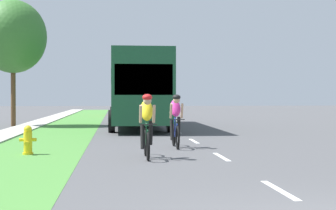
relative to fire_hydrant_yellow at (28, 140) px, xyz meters
name	(u,v)px	position (x,y,z in m)	size (l,w,h in m)	color
ground_plane	(171,128)	(4.94, 11.31, -0.37)	(120.00, 120.00, 0.00)	#4C4C4F
grass_verge	(68,128)	(0.00, 11.31, -0.37)	(2.86, 70.00, 0.01)	#478438
sidewalk_concrete	(23,129)	(-2.09, 11.31, -0.37)	(1.31, 70.00, 0.10)	#B2ADA3
lane_markings_center	(163,123)	(4.94, 15.31, -0.37)	(0.12, 53.13, 0.01)	white
fire_hydrant_yellow	(28,140)	(0.00, 0.00, 0.00)	(0.44, 0.38, 0.76)	yellow
cyclist_lead	(147,125)	(3.05, -1.16, 0.44)	(0.42, 1.72, 1.58)	black
cyclist_trailing	(176,120)	(4.05, 1.43, 0.44)	(0.42, 1.72, 1.58)	black
bus_dark_green	(138,87)	(3.36, 11.94, 1.61)	(2.78, 11.60, 3.48)	#194C2D
suv_red	(131,104)	(3.52, 28.01, 0.58)	(2.15, 4.70, 1.79)	red
sedan_blue	(128,104)	(3.46, 37.86, 0.40)	(1.98, 4.30, 1.52)	#23389E
street_tree_near	(13,37)	(-2.95, 13.45, 4.21)	(3.41, 3.41, 6.47)	brown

